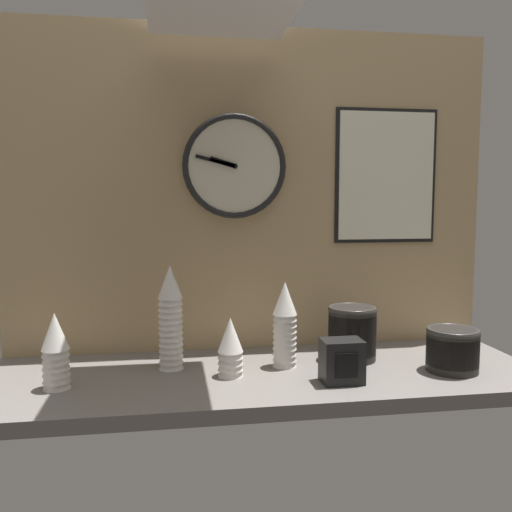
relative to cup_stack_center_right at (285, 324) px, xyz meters
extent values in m
cube|color=slate|center=(-0.06, -0.03, -0.15)|extent=(1.60, 0.56, 0.04)
cube|color=tan|center=(-0.06, 0.24, 0.40)|extent=(1.60, 0.03, 1.05)
cone|color=white|center=(0.00, 0.00, -0.08)|extent=(0.07, 0.07, 0.10)
cone|color=white|center=(0.00, 0.00, -0.06)|extent=(0.07, 0.07, 0.10)
cone|color=white|center=(0.00, 0.00, -0.04)|extent=(0.07, 0.07, 0.10)
cone|color=white|center=(0.00, 0.00, -0.03)|extent=(0.07, 0.07, 0.10)
cone|color=white|center=(0.00, 0.00, -0.01)|extent=(0.07, 0.07, 0.10)
cone|color=white|center=(0.00, 0.00, 0.01)|extent=(0.07, 0.07, 0.10)
cone|color=white|center=(0.00, 0.00, 0.03)|extent=(0.07, 0.07, 0.10)
cone|color=white|center=(0.00, 0.00, 0.04)|extent=(0.07, 0.07, 0.10)
cone|color=white|center=(0.00, 0.00, 0.06)|extent=(0.07, 0.07, 0.10)
cone|color=white|center=(0.00, 0.00, 0.08)|extent=(0.07, 0.07, 0.10)
cone|color=white|center=(-0.63, -0.09, -0.08)|extent=(0.07, 0.07, 0.10)
cone|color=white|center=(-0.63, -0.09, -0.06)|extent=(0.07, 0.07, 0.10)
cone|color=white|center=(-0.63, -0.09, -0.04)|extent=(0.07, 0.07, 0.10)
cone|color=white|center=(-0.63, -0.09, -0.03)|extent=(0.07, 0.07, 0.10)
cone|color=white|center=(-0.63, -0.09, -0.01)|extent=(0.07, 0.07, 0.10)
cone|color=white|center=(-0.63, -0.09, 0.01)|extent=(0.07, 0.07, 0.10)
cone|color=white|center=(-0.63, -0.09, 0.03)|extent=(0.07, 0.07, 0.10)
cone|color=white|center=(-0.34, 0.03, -0.08)|extent=(0.07, 0.07, 0.10)
cone|color=white|center=(-0.34, 0.03, -0.06)|extent=(0.07, 0.07, 0.10)
cone|color=white|center=(-0.34, 0.03, -0.04)|extent=(0.07, 0.07, 0.10)
cone|color=white|center=(-0.34, 0.03, -0.03)|extent=(0.07, 0.07, 0.10)
cone|color=white|center=(-0.34, 0.03, -0.01)|extent=(0.07, 0.07, 0.10)
cone|color=white|center=(-0.34, 0.03, 0.01)|extent=(0.07, 0.07, 0.10)
cone|color=white|center=(-0.34, 0.03, 0.03)|extent=(0.07, 0.07, 0.10)
cone|color=white|center=(-0.34, 0.03, 0.04)|extent=(0.07, 0.07, 0.10)
cone|color=white|center=(-0.34, 0.03, 0.06)|extent=(0.07, 0.07, 0.10)
cone|color=white|center=(-0.34, 0.03, 0.08)|extent=(0.07, 0.07, 0.10)
cone|color=white|center=(-0.34, 0.03, 0.10)|extent=(0.07, 0.07, 0.10)
cone|color=white|center=(-0.34, 0.03, 0.11)|extent=(0.07, 0.07, 0.10)
cone|color=white|center=(-0.34, 0.03, 0.13)|extent=(0.07, 0.07, 0.10)
cone|color=white|center=(-0.17, -0.07, -0.08)|extent=(0.07, 0.07, 0.10)
cone|color=white|center=(-0.17, -0.07, -0.06)|extent=(0.07, 0.07, 0.10)
cone|color=white|center=(-0.17, -0.07, -0.04)|extent=(0.07, 0.07, 0.10)
cone|color=white|center=(-0.17, -0.07, -0.03)|extent=(0.07, 0.07, 0.10)
cone|color=white|center=(-0.17, -0.07, -0.01)|extent=(0.07, 0.07, 0.10)
cylinder|color=black|center=(0.47, -0.12, -0.11)|extent=(0.15, 0.15, 0.04)
cylinder|color=black|center=(0.47, -0.12, -0.09)|extent=(0.15, 0.15, 0.04)
cylinder|color=black|center=(0.47, -0.12, -0.07)|extent=(0.15, 0.15, 0.04)
cylinder|color=black|center=(0.47, -0.12, -0.04)|extent=(0.15, 0.15, 0.04)
cylinder|color=black|center=(0.47, -0.12, -0.02)|extent=(0.15, 0.15, 0.04)
torus|color=#302D2A|center=(0.47, -0.12, -0.01)|extent=(0.15, 0.15, 0.02)
cylinder|color=black|center=(0.22, 0.03, -0.11)|extent=(0.15, 0.15, 0.04)
cylinder|color=black|center=(0.22, 0.03, -0.09)|extent=(0.15, 0.15, 0.04)
cylinder|color=black|center=(0.22, 0.03, -0.07)|extent=(0.15, 0.15, 0.04)
cylinder|color=black|center=(0.22, 0.03, -0.04)|extent=(0.15, 0.15, 0.04)
cylinder|color=black|center=(0.22, 0.03, -0.02)|extent=(0.15, 0.15, 0.04)
cylinder|color=black|center=(0.22, 0.03, 0.00)|extent=(0.15, 0.15, 0.04)
cylinder|color=black|center=(0.22, 0.03, 0.02)|extent=(0.15, 0.15, 0.04)
torus|color=#302D2A|center=(0.22, 0.03, 0.03)|extent=(0.15, 0.15, 0.02)
cylinder|color=beige|center=(-0.12, 0.21, 0.48)|extent=(0.33, 0.02, 0.33)
torus|color=black|center=(-0.12, 0.20, 0.48)|extent=(0.34, 0.02, 0.34)
cube|color=black|center=(-0.16, 0.20, 0.49)|extent=(0.08, 0.01, 0.04)
cube|color=black|center=(-0.19, 0.20, 0.49)|extent=(0.13, 0.01, 0.04)
cylinder|color=black|center=(-0.12, 0.20, 0.48)|extent=(0.02, 0.01, 0.02)
cube|color=black|center=(0.40, 0.22, 0.45)|extent=(0.36, 0.01, 0.45)
cube|color=#EFEACC|center=(0.40, 0.21, 0.45)|extent=(0.33, 0.01, 0.43)
cube|color=black|center=(0.12, -0.17, -0.07)|extent=(0.11, 0.08, 0.12)
cube|color=black|center=(0.12, -0.21, -0.07)|extent=(0.06, 0.00, 0.07)
cube|color=white|center=(-0.19, -0.03, 0.87)|extent=(0.40, 0.40, 0.02)
camera|label=1|loc=(-0.33, -1.55, 0.37)|focal=38.00mm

